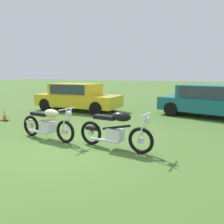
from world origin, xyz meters
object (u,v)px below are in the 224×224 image
object	(u,v)px
motorcycle_cream	(48,124)
motorcycle_black	(115,131)
car_yellow	(77,96)
car_teal	(210,99)
traffic_cone	(4,115)

from	to	relation	value
motorcycle_cream	motorcycle_black	distance (m)	2.18
car_yellow	car_teal	bearing A→B (deg)	9.49
traffic_cone	car_yellow	bearing A→B (deg)	70.47
motorcycle_cream	car_teal	bearing A→B (deg)	61.59
car_yellow	car_teal	distance (m)	6.51
motorcycle_black	car_teal	size ratio (longest dim) A/B	0.45
motorcycle_black	car_yellow	bearing A→B (deg)	136.71
traffic_cone	car_teal	bearing A→B (deg)	30.24
motorcycle_cream	car_yellow	size ratio (longest dim) A/B	0.46
motorcycle_cream	traffic_cone	distance (m)	3.78
car_teal	traffic_cone	bearing A→B (deg)	-136.15
motorcycle_black	car_teal	bearing A→B (deg)	76.30
car_yellow	traffic_cone	size ratio (longest dim) A/B	9.18
car_yellow	traffic_cone	bearing A→B (deg)	-108.30
car_teal	motorcycle_cream	bearing A→B (deg)	-111.80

